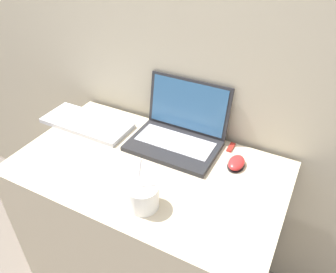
{
  "coord_description": "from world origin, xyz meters",
  "views": [
    {
      "loc": [
        0.51,
        -0.5,
        1.57
      ],
      "look_at": [
        0.03,
        0.4,
        0.84
      ],
      "focal_mm": 35.0,
      "sensor_mm": 36.0,
      "label": 1
    }
  ],
  "objects_px": {
    "computer_mouse": "(236,163)",
    "usb_stick": "(231,147)",
    "drink_cup": "(143,196)",
    "laptop": "(179,131)",
    "external_keyboard": "(87,123)"
  },
  "relations": [
    {
      "from": "external_keyboard",
      "to": "usb_stick",
      "type": "bearing_deg",
      "value": 12.25
    },
    {
      "from": "laptop",
      "to": "computer_mouse",
      "type": "relative_size",
      "value": 3.72
    },
    {
      "from": "drink_cup",
      "to": "computer_mouse",
      "type": "relative_size",
      "value": 1.83
    },
    {
      "from": "laptop",
      "to": "external_keyboard",
      "type": "xyz_separation_m",
      "value": [
        -0.42,
        -0.08,
        -0.04
      ]
    },
    {
      "from": "computer_mouse",
      "to": "drink_cup",
      "type": "bearing_deg",
      "value": -121.8
    },
    {
      "from": "laptop",
      "to": "external_keyboard",
      "type": "relative_size",
      "value": 0.88
    },
    {
      "from": "laptop",
      "to": "usb_stick",
      "type": "distance_m",
      "value": 0.22
    },
    {
      "from": "laptop",
      "to": "computer_mouse",
      "type": "height_order",
      "value": "laptop"
    },
    {
      "from": "computer_mouse",
      "to": "external_keyboard",
      "type": "relative_size",
      "value": 0.24
    },
    {
      "from": "computer_mouse",
      "to": "usb_stick",
      "type": "distance_m",
      "value": 0.11
    },
    {
      "from": "external_keyboard",
      "to": "computer_mouse",
      "type": "bearing_deg",
      "value": 3.32
    },
    {
      "from": "laptop",
      "to": "computer_mouse",
      "type": "distance_m",
      "value": 0.27
    },
    {
      "from": "usb_stick",
      "to": "laptop",
      "type": "bearing_deg",
      "value": -164.28
    },
    {
      "from": "drink_cup",
      "to": "usb_stick",
      "type": "xyz_separation_m",
      "value": [
        0.15,
        0.43,
        -0.04
      ]
    },
    {
      "from": "usb_stick",
      "to": "computer_mouse",
      "type": "bearing_deg",
      "value": -61.14
    }
  ]
}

